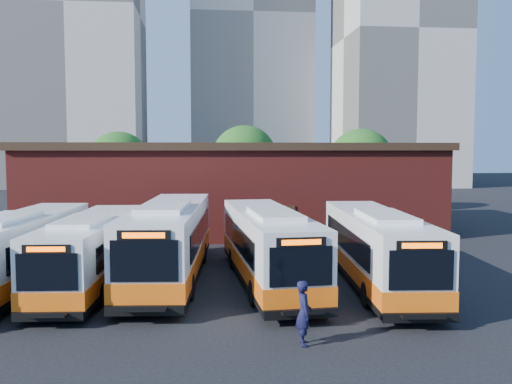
{
  "coord_description": "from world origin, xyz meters",
  "views": [
    {
      "loc": [
        -2.35,
        -19.82,
        5.98
      ],
      "look_at": [
        0.46,
        7.71,
        3.79
      ],
      "focal_mm": 38.0,
      "sensor_mm": 36.0,
      "label": 1
    }
  ],
  "objects": [
    {
      "name": "bus_midwest",
      "position": [
        -3.79,
        5.01,
        1.65
      ],
      "size": [
        3.78,
        13.52,
        3.64
      ],
      "rotation": [
        0.0,
        0.0,
        -0.08
      ],
      "color": "white",
      "rests_on": "ground"
    },
    {
      "name": "transit_worker",
      "position": [
        0.74,
        -3.9,
        1.0
      ],
      "size": [
        0.48,
        0.73,
        2.0
      ],
      "primitive_type": "imported",
      "rotation": [
        0.0,
        0.0,
        1.56
      ],
      "color": "black",
      "rests_on": "ground"
    },
    {
      "name": "bus_west",
      "position": [
        -7.1,
        4.05,
        1.45
      ],
      "size": [
        3.14,
        11.81,
        3.18
      ],
      "rotation": [
        0.0,
        0.0,
        -0.06
      ],
      "color": "white",
      "rests_on": "ground"
    },
    {
      "name": "depot_building",
      "position": [
        0.0,
        20.0,
        3.26
      ],
      "size": [
        28.6,
        12.6,
        6.4
      ],
      "color": "maroon",
      "rests_on": "ground"
    },
    {
      "name": "tree_east",
      "position": [
        13.0,
        31.0,
        4.83
      ],
      "size": [
        6.24,
        6.24,
        7.96
      ],
      "color": "#382314",
      "rests_on": "ground"
    },
    {
      "name": "ground",
      "position": [
        0.0,
        0.0,
        0.0
      ],
      "size": [
        220.0,
        220.0,
        0.0
      ],
      "primitive_type": "plane",
      "color": "black"
    },
    {
      "name": "bus_mideast",
      "position": [
        0.59,
        3.82,
        1.55
      ],
      "size": [
        3.36,
        12.68,
        3.42
      ],
      "rotation": [
        0.0,
        0.0,
        0.06
      ],
      "color": "white",
      "rests_on": "ground"
    },
    {
      "name": "tower_center",
      "position": [
        7.0,
        86.0,
        30.34
      ],
      "size": [
        22.0,
        20.0,
        61.2
      ],
      "color": "silver",
      "rests_on": "ground"
    },
    {
      "name": "bus_farwest",
      "position": [
        -10.11,
        4.04,
        1.5
      ],
      "size": [
        3.53,
        12.32,
        3.31
      ],
      "rotation": [
        0.0,
        0.0,
        -0.09
      ],
      "color": "white",
      "rests_on": "ground"
    },
    {
      "name": "tree_west",
      "position": [
        -10.0,
        32.0,
        4.64
      ],
      "size": [
        6.0,
        6.0,
        7.65
      ],
      "color": "#382314",
      "rests_on": "ground"
    },
    {
      "name": "bus_east",
      "position": [
        5.26,
        2.92,
        1.53
      ],
      "size": [
        3.44,
        12.5,
        3.37
      ],
      "rotation": [
        0.0,
        0.0,
        -0.07
      ],
      "color": "white",
      "rests_on": "ground"
    },
    {
      "name": "tower_left",
      "position": [
        -22.0,
        72.0,
        27.84
      ],
      "size": [
        20.0,
        18.0,
        56.2
      ],
      "color": "#BDB7AE",
      "rests_on": "ground"
    },
    {
      "name": "tower_right",
      "position": [
        30.0,
        68.0,
        24.34
      ],
      "size": [
        18.0,
        18.0,
        49.2
      ],
      "color": "#BDB7AE",
      "rests_on": "ground"
    },
    {
      "name": "tree_mid",
      "position": [
        2.0,
        34.0,
        5.08
      ],
      "size": [
        6.56,
        6.56,
        8.36
      ],
      "color": "#382314",
      "rests_on": "ground"
    }
  ]
}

